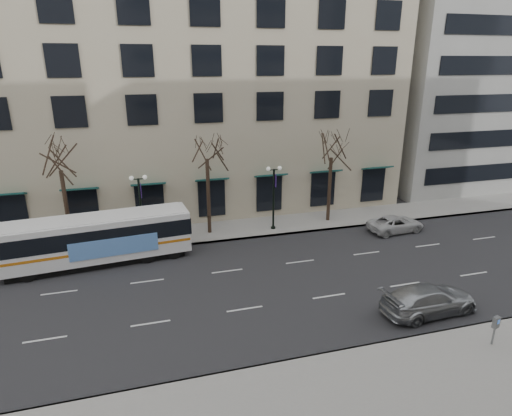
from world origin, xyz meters
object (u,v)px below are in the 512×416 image
object	(u,v)px
lamp_post_left	(141,206)
silver_car	(429,299)
tree_far_right	(332,146)
white_pickup	(396,224)
tree_far_mid	(206,146)
lamp_post_right	(274,195)
city_bus	(98,238)
tree_far_left	(59,157)
pay_station	(496,325)

from	to	relation	value
lamp_post_left	silver_car	world-z (taller)	lamp_post_left
tree_far_right	white_pickup	distance (m)	7.96
tree_far_mid	lamp_post_left	distance (m)	6.40
tree_far_mid	tree_far_right	xyz separation A→B (m)	(10.00, -0.00, -0.48)
lamp_post_left	lamp_post_right	world-z (taller)	same
lamp_post_left	silver_car	xyz separation A→B (m)	(14.39, -13.43, -2.17)
tree_far_mid	city_bus	size ratio (longest dim) A/B	0.70
white_pickup	lamp_post_right	bearing A→B (deg)	68.09
lamp_post_left	lamp_post_right	bearing A→B (deg)	0.00
lamp_post_right	silver_car	world-z (taller)	lamp_post_right
tree_far_left	white_pickup	world-z (taller)	tree_far_left
lamp_post_left	tree_far_left	bearing A→B (deg)	173.17
tree_far_mid	city_bus	distance (m)	9.85
lamp_post_left	white_pickup	world-z (taller)	lamp_post_left
lamp_post_left	city_bus	distance (m)	3.91
silver_car	white_pickup	world-z (taller)	silver_car
tree_far_mid	pay_station	xyz separation A→B (m)	(10.43, -17.39, -5.69)
lamp_post_right	white_pickup	xyz separation A→B (m)	(9.23, -2.82, -2.32)
tree_far_mid	silver_car	world-z (taller)	tree_far_mid
tree_far_left	tree_far_right	world-z (taller)	tree_far_left
tree_far_mid	lamp_post_right	world-z (taller)	tree_far_mid
tree_far_mid	pay_station	world-z (taller)	tree_far_mid
tree_far_right	pay_station	world-z (taller)	tree_far_right
tree_far_mid	lamp_post_left	size ratio (longest dim) A/B	1.64
tree_far_right	lamp_post_left	world-z (taller)	tree_far_right
lamp_post_left	pay_station	size ratio (longest dim) A/B	3.52
tree_far_left	tree_far_right	bearing A→B (deg)	0.00
silver_car	pay_station	bearing A→B (deg)	-166.31
pay_station	lamp_post_left	bearing A→B (deg)	118.52
silver_car	tree_far_mid	bearing A→B (deg)	30.38
tree_far_left	lamp_post_right	bearing A→B (deg)	-2.29
lamp_post_right	pay_station	world-z (taller)	lamp_post_right
tree_far_right	pay_station	size ratio (longest dim) A/B	5.45
city_bus	lamp_post_right	bearing A→B (deg)	5.10
city_bus	tree_far_left	bearing A→B (deg)	120.14
tree_far_left	silver_car	xyz separation A→B (m)	(19.40, -14.03, -5.92)
tree_far_right	silver_car	xyz separation A→B (m)	(-0.60, -14.03, -5.64)
silver_car	white_pickup	bearing A→B (deg)	-27.96
tree_far_right	tree_far_left	bearing A→B (deg)	180.00
tree_far_left	city_bus	world-z (taller)	tree_far_left
lamp_post_left	city_bus	world-z (taller)	lamp_post_left
lamp_post_right	pay_station	xyz separation A→B (m)	(5.42, -16.79, -1.72)
city_bus	pay_station	xyz separation A→B (m)	(18.29, -14.39, -0.56)
lamp_post_right	pay_station	distance (m)	17.72
silver_car	white_pickup	size ratio (longest dim) A/B	1.19
tree_far_mid	lamp_post_right	xyz separation A→B (m)	(5.01, -0.60, -3.96)
city_bus	silver_car	world-z (taller)	city_bus
tree_far_mid	tree_far_right	bearing A→B (deg)	-0.00
lamp_post_left	tree_far_right	bearing A→B (deg)	2.29
lamp_post_left	lamp_post_right	xyz separation A→B (m)	(10.00, 0.00, 0.00)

